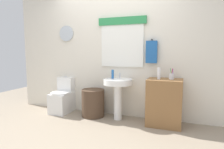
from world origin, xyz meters
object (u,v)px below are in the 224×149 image
Objects in this scene: lotion_bottle at (159,73)px; toothbrush_cup at (172,76)px; soap_bottle at (113,74)px; laundry_hamper at (93,103)px; pedestal_sink at (118,89)px; wooden_cabinet at (164,102)px; toilet at (63,98)px.

lotion_bottle is 0.21m from toothbrush_cup.
lotion_bottle is (0.86, -0.09, 0.05)m from soap_bottle.
pedestal_sink is (0.51, 0.00, 0.32)m from laundry_hamper.
wooden_cabinet is (1.35, 0.00, 0.13)m from laundry_hamper.
laundry_hamper is 0.66× the size of wooden_cabinet.
pedestal_sink is at bearing 180.00° from wooden_cabinet.
wooden_cabinet is 4.95× the size of soap_bottle.
lotion_bottle is at bearing -158.31° from wooden_cabinet.
laundry_hamper is at bearing -180.00° from pedestal_sink.
lotion_bottle is 1.06× the size of toothbrush_cup.
wooden_cabinet is at bearing -2.99° from soap_bottle.
toothbrush_cup is (0.94, 0.02, 0.27)m from pedestal_sink.
pedestal_sink is (1.23, -0.03, 0.30)m from toilet.
laundry_hamper is 0.70× the size of pedestal_sink.
wooden_cabinet is (0.84, -0.00, -0.18)m from pedestal_sink.
toothbrush_cup is at bearing -0.29° from toilet.
toilet is 2.24m from toothbrush_cup.
wooden_cabinet reaches higher than pedestal_sink.
pedestal_sink is 0.95× the size of wooden_cabinet.
toilet is at bearing -179.02° from soap_bottle.
pedestal_sink is at bearing 176.89° from lotion_bottle.
pedestal_sink is 3.89× the size of lotion_bottle.
laundry_hamper is 3.29× the size of soap_bottle.
laundry_hamper is at bearing -179.21° from toothbrush_cup.
wooden_cabinet reaches higher than laundry_hamper.
laundry_hamper is at bearing 180.00° from wooden_cabinet.
lotion_bottle reaches higher than toilet.
toothbrush_cup reaches higher than soap_bottle.
toothbrush_cup is (1.45, 0.02, 0.59)m from laundry_hamper.
soap_bottle is at bearing 0.98° from toilet.
wooden_cabinet reaches higher than toilet.
toothbrush_cup is (0.20, 0.06, -0.04)m from lotion_bottle.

